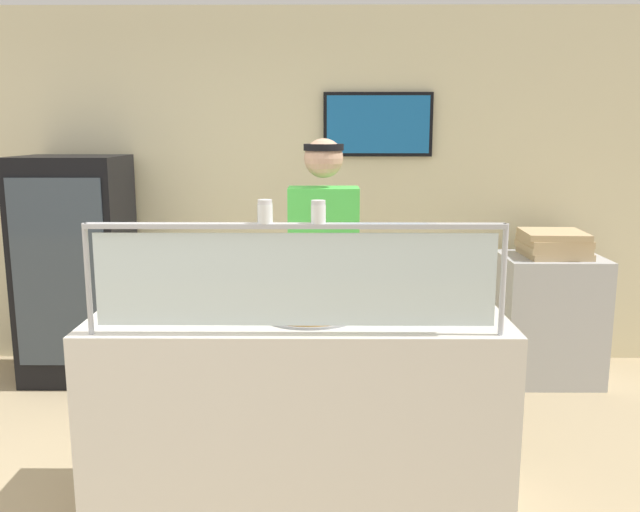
% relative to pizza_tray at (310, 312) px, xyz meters
% --- Properties ---
extents(ground_plane, '(12.00, 12.00, 0.00)m').
position_rel_pizza_tray_xyz_m(ground_plane, '(-0.05, 0.65, -0.97)').
color(ground_plane, tan).
rests_on(ground_plane, ground).
extents(shop_rear_unit, '(6.34, 0.13, 2.70)m').
position_rel_pizza_tray_xyz_m(shop_rear_unit, '(-0.05, 2.16, 0.39)').
color(shop_rear_unit, beige).
rests_on(shop_rear_unit, ground).
extents(serving_counter, '(1.94, 0.65, 0.95)m').
position_rel_pizza_tray_xyz_m(serving_counter, '(-0.05, -0.02, -0.49)').
color(serving_counter, silver).
rests_on(serving_counter, ground).
extents(sneeze_guard, '(1.76, 0.06, 0.48)m').
position_rel_pizza_tray_xyz_m(sneeze_guard, '(-0.05, -0.29, 0.28)').
color(sneeze_guard, '#B2B5BC').
rests_on(sneeze_guard, serving_counter).
extents(pizza_tray, '(0.46, 0.46, 0.04)m').
position_rel_pizza_tray_xyz_m(pizza_tray, '(0.00, 0.00, 0.00)').
color(pizza_tray, '#9EA0A8').
rests_on(pizza_tray, serving_counter).
extents(pizza_server, '(0.08, 0.28, 0.01)m').
position_rel_pizza_tray_xyz_m(pizza_server, '(0.03, -0.02, 0.02)').
color(pizza_server, '#ADAFB7').
rests_on(pizza_server, pizza_tray).
extents(parmesan_shaker, '(0.06, 0.06, 0.10)m').
position_rel_pizza_tray_xyz_m(parmesan_shaker, '(-0.18, -0.29, 0.50)').
color(parmesan_shaker, white).
rests_on(parmesan_shaker, sneeze_guard).
extents(pepper_flake_shaker, '(0.06, 0.06, 0.10)m').
position_rel_pizza_tray_xyz_m(pepper_flake_shaker, '(0.04, -0.29, 0.50)').
color(pepper_flake_shaker, white).
rests_on(pepper_flake_shaker, sneeze_guard).
extents(worker_figure, '(0.41, 0.50, 1.76)m').
position_rel_pizza_tray_xyz_m(worker_figure, '(0.07, 0.58, 0.04)').
color(worker_figure, '#23232D').
rests_on(worker_figure, ground).
extents(drink_fridge, '(0.73, 0.64, 1.62)m').
position_rel_pizza_tray_xyz_m(drink_fridge, '(-1.73, 1.71, -0.16)').
color(drink_fridge, black).
rests_on(drink_fridge, ground).
extents(prep_shelf, '(0.70, 0.55, 0.92)m').
position_rel_pizza_tray_xyz_m(prep_shelf, '(1.69, 1.67, -0.51)').
color(prep_shelf, '#B7BABF').
rests_on(prep_shelf, ground).
extents(pizza_box_stack, '(0.45, 0.44, 0.18)m').
position_rel_pizza_tray_xyz_m(pizza_box_stack, '(1.69, 1.67, 0.04)').
color(pizza_box_stack, tan).
rests_on(pizza_box_stack, prep_shelf).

